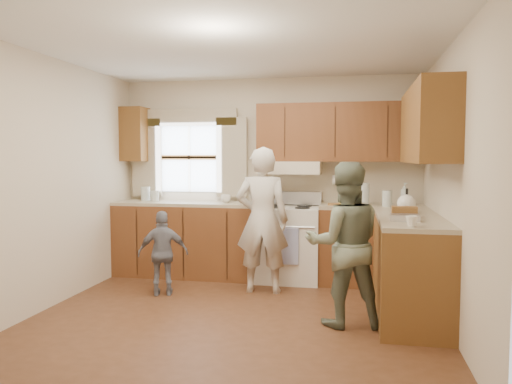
% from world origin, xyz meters
% --- Properties ---
extents(room, '(3.80, 3.80, 3.80)m').
position_xyz_m(room, '(0.00, 0.00, 1.25)').
color(room, '#4B2A17').
rests_on(room, ground).
extents(kitchen_fixtures, '(3.80, 2.25, 2.15)m').
position_xyz_m(kitchen_fixtures, '(0.61, 1.08, 0.84)').
color(kitchen_fixtures, '#43220E').
rests_on(kitchen_fixtures, ground).
extents(stove, '(0.76, 0.67, 1.07)m').
position_xyz_m(stove, '(0.30, 1.44, 0.47)').
color(stove, silver).
rests_on(stove, ground).
extents(woman_left, '(0.61, 0.42, 1.61)m').
position_xyz_m(woman_left, '(0.08, 0.85, 0.81)').
color(woman_left, beige).
rests_on(woman_left, ground).
extents(woman_right, '(0.80, 0.68, 1.46)m').
position_xyz_m(woman_right, '(1.00, -0.08, 0.73)').
color(woman_right, '#223622').
rests_on(woman_right, ground).
extents(child, '(0.58, 0.38, 0.92)m').
position_xyz_m(child, '(-0.95, 0.51, 0.46)').
color(child, slate).
rests_on(child, ground).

